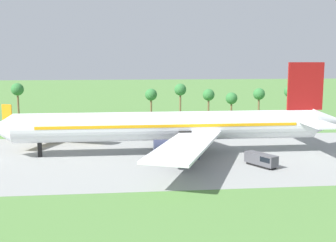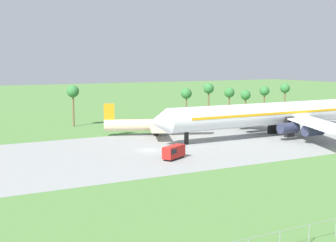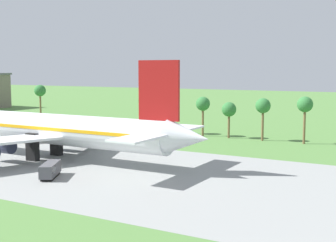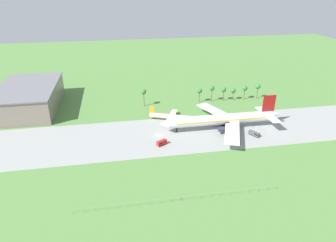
% 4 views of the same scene
% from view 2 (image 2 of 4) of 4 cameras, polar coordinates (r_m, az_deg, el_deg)
% --- Properties ---
extents(ground_plane, '(600.00, 600.00, 0.00)m').
position_cam_2_polar(ground_plane, '(101.28, -2.43, -3.58)').
color(ground_plane, '#517F3D').
extents(taxiway_strip, '(320.00, 44.00, 0.02)m').
position_cam_2_polar(taxiway_strip, '(101.28, -2.43, -3.58)').
color(taxiway_strip, gray).
rests_on(taxiway_strip, ground_plane).
extents(jet_airliner, '(72.39, 57.09, 18.49)m').
position_cam_2_polar(jet_airliner, '(123.39, 13.16, 0.87)').
color(jet_airliner, white).
rests_on(jet_airliner, ground_plane).
extents(regional_aircraft, '(25.57, 23.35, 8.40)m').
position_cam_2_polar(regional_aircraft, '(120.94, -1.57, -0.47)').
color(regional_aircraft, beige).
rests_on(regional_aircraft, ground_plane).
extents(fuel_truck, '(5.84, 4.48, 2.69)m').
position_cam_2_polar(fuel_truck, '(91.61, 0.66, -3.82)').
color(fuel_truck, black).
rests_on(fuel_truck, ground_plane).
extents(palm_tree_row, '(85.30, 3.60, 12.19)m').
position_cam_2_polar(palm_tree_row, '(162.35, 6.08, 3.53)').
color(palm_tree_row, brown).
rests_on(palm_tree_row, ground_plane).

